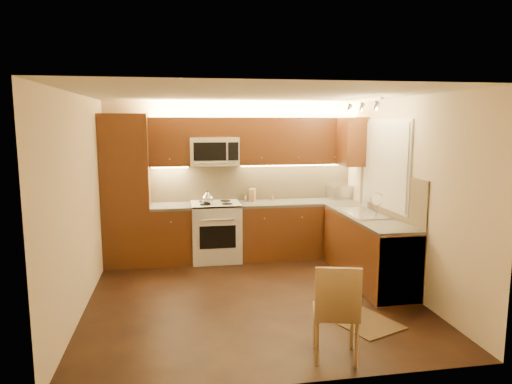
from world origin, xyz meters
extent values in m
cube|color=black|center=(0.00, 0.00, 0.00)|extent=(4.00, 4.00, 0.01)
cube|color=beige|center=(0.00, 0.00, 2.50)|extent=(4.00, 4.00, 0.01)
cube|color=beige|center=(0.00, 2.00, 1.25)|extent=(4.00, 0.01, 2.50)
cube|color=beige|center=(0.00, -2.00, 1.25)|extent=(4.00, 0.01, 2.50)
cube|color=beige|center=(-2.00, 0.00, 1.25)|extent=(0.01, 4.00, 2.50)
cube|color=beige|center=(2.00, 0.00, 1.25)|extent=(0.01, 4.00, 2.50)
cube|color=#4C2B10|center=(-1.65, 1.70, 1.15)|extent=(0.70, 0.60, 2.30)
cube|color=#4C2B10|center=(-0.99, 1.70, 0.43)|extent=(0.62, 0.60, 0.86)
cube|color=#3B3836|center=(-0.99, 1.70, 0.88)|extent=(0.62, 0.60, 0.04)
cube|color=#4C2B10|center=(1.04, 1.70, 0.43)|extent=(1.92, 0.60, 0.86)
cube|color=#3B3836|center=(1.04, 1.70, 0.88)|extent=(1.92, 0.60, 0.04)
cube|color=#4C2B10|center=(1.70, 0.40, 0.43)|extent=(0.60, 2.00, 0.86)
cube|color=#3B3836|center=(1.70, 0.40, 0.88)|extent=(0.60, 2.00, 0.04)
cube|color=silver|center=(1.70, -0.30, 0.43)|extent=(0.58, 0.60, 0.84)
cube|color=tan|center=(0.35, 1.99, 1.20)|extent=(3.30, 0.02, 0.60)
cube|color=tan|center=(1.99, 0.40, 1.20)|extent=(0.02, 2.00, 0.60)
cube|color=#4C2B10|center=(-0.99, 1.82, 1.88)|extent=(0.62, 0.35, 0.75)
cube|color=#4C2B10|center=(1.04, 1.82, 1.88)|extent=(1.92, 0.35, 0.75)
cube|color=#4C2B10|center=(-0.30, 1.82, 2.09)|extent=(0.76, 0.35, 0.31)
cube|color=#4C2B10|center=(1.82, 1.40, 1.88)|extent=(0.35, 0.50, 0.75)
cube|color=silver|center=(1.99, 0.55, 1.60)|extent=(0.03, 1.44, 1.24)
cube|color=silver|center=(1.97, 0.55, 1.60)|extent=(0.02, 1.36, 1.16)
cube|color=silver|center=(1.55, 0.40, 2.46)|extent=(0.04, 1.20, 0.03)
cube|color=silver|center=(1.80, 1.86, 1.01)|extent=(0.42, 0.34, 0.23)
cube|color=#A8864B|center=(0.32, 1.85, 1.00)|extent=(0.14, 0.17, 0.20)
cylinder|color=silver|center=(0.20, 1.87, 0.94)|extent=(0.05, 0.05, 0.09)
cylinder|color=olive|center=(0.22, 1.94, 0.95)|extent=(0.06, 0.06, 0.10)
cylinder|color=silver|center=(0.20, 1.82, 0.95)|extent=(0.05, 0.05, 0.10)
cylinder|color=#9C5B2F|center=(0.65, 1.86, 0.95)|extent=(0.05, 0.05, 0.09)
imported|color=silver|center=(1.89, 1.00, 0.98)|extent=(0.10, 0.10, 0.16)
cube|color=black|center=(1.07, -0.90, 0.01)|extent=(0.86, 1.01, 0.01)
camera|label=1|loc=(-0.91, -5.51, 2.19)|focal=32.64mm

